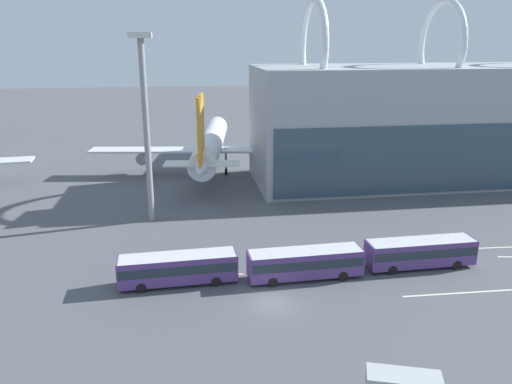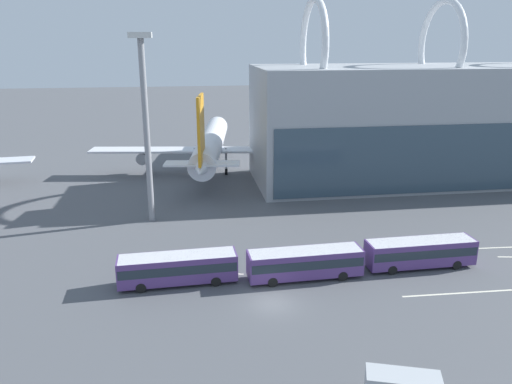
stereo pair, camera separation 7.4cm
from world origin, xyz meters
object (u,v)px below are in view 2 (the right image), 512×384
(airliner_parked_remote, at_px, (446,132))
(shuttle_bus_1, at_px, (305,262))
(shuttle_bus_2, at_px, (420,251))
(airliner_at_gate_far, at_px, (210,145))
(shuttle_bus_0, at_px, (178,267))
(floodlight_mast, at_px, (145,109))

(airliner_parked_remote, height_order, shuttle_bus_1, airliner_parked_remote)
(airliner_parked_remote, xyz_separation_m, shuttle_bus_2, (-29.06, -49.08, -3.15))
(airliner_at_gate_far, height_order, airliner_parked_remote, airliner_at_gate_far)
(shuttle_bus_0, distance_m, shuttle_bus_1, 12.83)
(shuttle_bus_2, relative_size, floodlight_mast, 0.49)
(airliner_at_gate_far, xyz_separation_m, shuttle_bus_0, (-5.73, -41.60, -3.52))
(floodlight_mast, bearing_deg, shuttle_bus_1, -50.09)
(shuttle_bus_1, relative_size, floodlight_mast, 0.49)
(airliner_at_gate_far, bearing_deg, shuttle_bus_0, -179.97)
(airliner_parked_remote, bearing_deg, shuttle_bus_1, -90.34)
(airliner_at_gate_far, distance_m, shuttle_bus_2, 46.15)
(shuttle_bus_1, bearing_deg, shuttle_bus_0, 175.04)
(shuttle_bus_2, xyz_separation_m, floodlight_mast, (-29.20, 18.81, 13.19))
(airliner_at_gate_far, height_order, floodlight_mast, floodlight_mast)
(floodlight_mast, bearing_deg, shuttle_bus_2, -32.79)
(shuttle_bus_0, distance_m, floodlight_mast, 23.34)
(shuttle_bus_1, distance_m, floodlight_mast, 28.75)
(airliner_parked_remote, distance_m, shuttle_bus_2, 57.12)
(airliner_at_gate_far, distance_m, airliner_parked_remote, 49.55)
(shuttle_bus_0, xyz_separation_m, shuttle_bus_1, (12.82, -0.68, 0.00))
(airliner_at_gate_far, bearing_deg, floodlight_mast, 165.57)
(airliner_at_gate_far, xyz_separation_m, shuttle_bus_1, (7.09, -42.27, -3.52))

